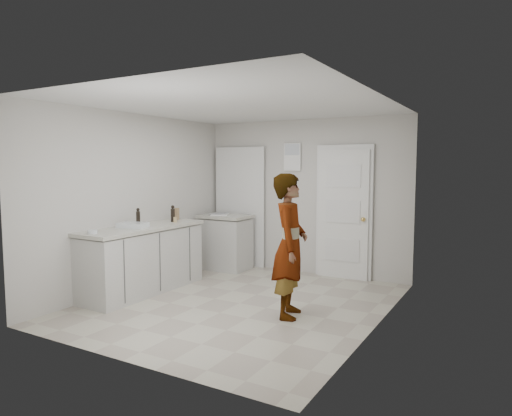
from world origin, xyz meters
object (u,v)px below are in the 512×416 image
Objects in this scene: egg_bowl at (92,232)px; spice_jar at (175,220)px; cake_mix_box at (175,214)px; oil_cruet_b at (138,217)px; oil_cruet_a at (173,214)px; baking_dish at (133,225)px; person at (290,246)px.

spice_jar is at bearing 83.70° from egg_bowl.
cake_mix_box reaches higher than spice_jar.
cake_mix_box is 2.36× the size of spice_jar.
egg_bowl is at bearing -87.42° from oil_cruet_b.
oil_cruet_b reaches higher than spice_jar.
baking_dish is (-0.05, -0.76, -0.09)m from oil_cruet_a.
person reaches higher than spice_jar.
person is at bearing -24.64° from cake_mix_box.
egg_bowl is at bearing -91.49° from baking_dish.
oil_cruet_a reaches higher than cake_mix_box.
cake_mix_box reaches higher than baking_dish.
baking_dish is 0.66m from egg_bowl.
oil_cruet_b reaches higher than oil_cruet_a.
oil_cruet_b is 0.19m from baking_dish.
spice_jar is 0.31× the size of oil_cruet_b.
cake_mix_box is 0.35m from spice_jar.
egg_bowl is (0.04, -0.82, -0.10)m from oil_cruet_b.
baking_dish is at bearing -100.67° from spice_jar.
egg_bowl is at bearing -94.77° from cake_mix_box.
spice_jar is 0.73m from baking_dish.
egg_bowl is at bearing -96.30° from spice_jar.
oil_cruet_a is 1.43m from egg_bowl.
person is 2.43m from egg_bowl.
cake_mix_box reaches higher than egg_bowl.
spice_jar is (-2.10, 0.47, 0.13)m from person.
person is 14.01× the size of egg_bowl.
spice_jar is 0.60m from oil_cruet_b.
oil_cruet_b is at bearing 109.11° from baking_dish.
oil_cruet_b reaches higher than egg_bowl.
person reaches higher than cake_mix_box.
oil_cruet_a is (-0.08, 0.05, 0.08)m from spice_jar.
baking_dish is (0.05, -0.16, -0.09)m from oil_cruet_b.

